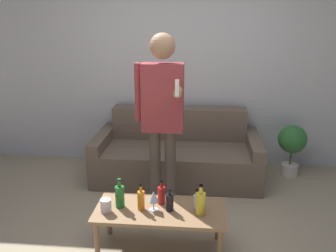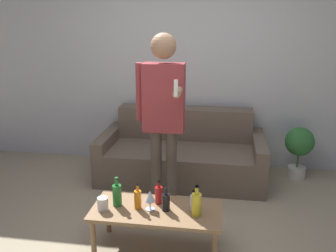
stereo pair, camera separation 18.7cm
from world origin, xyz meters
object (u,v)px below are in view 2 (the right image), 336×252
Objects in this scene: couch at (182,154)px; bottle_orange at (166,202)px; person_standing_front at (163,109)px; coffee_table at (157,213)px.

couch is 1.54m from bottle_orange.
person_standing_front is (-0.09, -0.88, 0.78)m from couch.
person_standing_front is at bearing -95.61° from couch.
person_standing_front reaches higher than bottle_orange.
person_standing_front is (-0.05, 0.65, 0.72)m from coffee_table.
coffee_table is at bearing 174.05° from bottle_orange.
person_standing_front is at bearing 94.62° from coffee_table.
coffee_table is 0.61× the size of person_standing_front.
bottle_orange is at bearing -88.35° from couch.
person_standing_front is at bearing 101.18° from bottle_orange.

